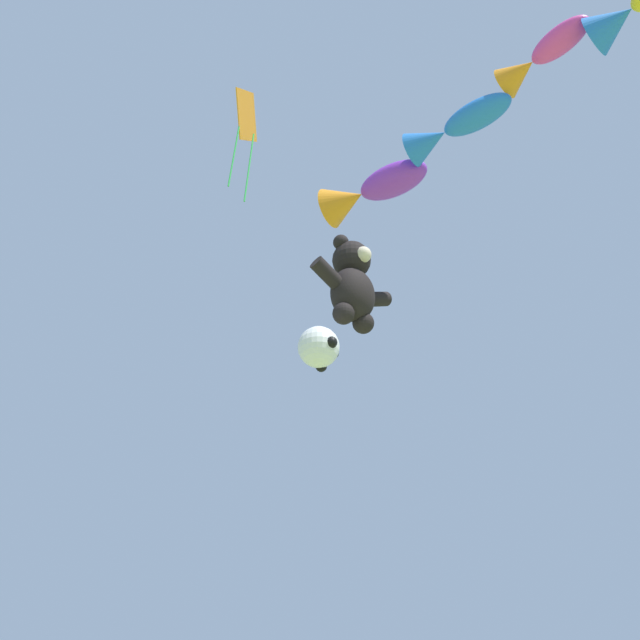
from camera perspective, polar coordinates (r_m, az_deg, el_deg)
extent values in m
ellipsoid|color=black|center=(11.82, 3.01, 2.32)|extent=(0.91, 0.78, 1.11)
sphere|color=black|center=(12.30, 2.90, 5.49)|extent=(0.76, 0.76, 0.76)
sphere|color=beige|center=(12.09, 3.97, 5.98)|extent=(0.32, 0.32, 0.32)
sphere|color=black|center=(12.34, 1.93, 7.10)|extent=(0.31, 0.31, 0.31)
cylinder|color=black|center=(11.56, 0.59, 4.34)|extent=(0.66, 0.30, 0.52)
sphere|color=black|center=(11.38, 2.17, 0.60)|extent=(0.41, 0.41, 0.41)
sphere|color=black|center=(12.64, 3.78, 6.05)|extent=(0.31, 0.31, 0.31)
cylinder|color=black|center=(12.32, 5.22, 1.91)|extent=(0.66, 0.30, 0.52)
sphere|color=black|center=(11.68, 3.97, -0.28)|extent=(0.41, 0.41, 0.41)
sphere|color=white|center=(10.71, -0.13, -2.49)|extent=(0.73, 0.73, 0.73)
sphere|color=black|center=(10.90, 1.20, -3.06)|extent=(0.20, 0.20, 0.20)
sphere|color=black|center=(10.94, -1.19, -1.73)|extent=(0.20, 0.20, 0.20)
sphere|color=black|center=(10.47, 1.05, -2.06)|extent=(0.20, 0.20, 0.20)
sphere|color=black|center=(10.75, 0.11, -4.25)|extent=(0.20, 0.20, 0.20)
ellipsoid|color=purple|center=(14.19, 6.71, 12.56)|extent=(1.19, 1.75, 0.66)
cone|color=orange|center=(14.59, 2.31, 10.77)|extent=(1.18, 1.11, 0.97)
sphere|color=black|center=(14.18, 8.56, 13.80)|extent=(0.17, 0.17, 0.17)
ellipsoid|color=blue|center=(13.47, 14.17, 17.71)|extent=(0.89, 1.53, 0.52)
cone|color=blue|center=(13.72, 9.85, 15.78)|extent=(0.91, 0.93, 0.77)
sphere|color=black|center=(13.49, 15.93, 18.87)|extent=(0.14, 0.14, 0.14)
ellipsoid|color=#E53F9E|center=(13.44, 21.10, 22.75)|extent=(0.56, 1.19, 0.46)
cone|color=orange|center=(13.64, 17.69, 20.71)|extent=(0.68, 0.66, 0.67)
sphere|color=black|center=(13.47, 22.45, 23.88)|extent=(0.12, 0.12, 0.12)
cone|color=blue|center=(13.19, 25.17, 23.35)|extent=(0.81, 0.71, 0.80)
cube|color=orange|center=(13.11, -6.72, 18.06)|extent=(1.09, 0.84, 1.35)
cylinder|color=green|center=(12.18, -7.86, 14.76)|extent=(0.03, 0.20, 1.51)
cylinder|color=green|center=(12.24, -6.50, 13.77)|extent=(0.03, 0.16, 1.69)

